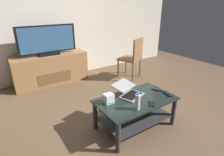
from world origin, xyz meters
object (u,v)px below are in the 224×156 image
dining_chair (133,56)px  water_bottle_near (137,102)px  router_box (109,99)px  cell_phone (151,104)px  media_cabinet (51,69)px  tv_remote (158,90)px  television (48,41)px  coffee_table (135,108)px  laptop (128,91)px  soundbar_remote (168,94)px

dining_chair → water_bottle_near: size_ratio=4.25×
router_box → cell_phone: size_ratio=0.90×
router_box → media_cabinet: bearing=93.6°
router_box → tv_remote: bearing=-6.4°
media_cabinet → television: bearing=-90.0°
water_bottle_near → router_box: bearing=122.4°
coffee_table → laptop: laptop is taller
tv_remote → coffee_table: bearing=154.0°
router_box → dining_chair: bearing=41.3°
dining_chair → router_box: size_ratio=7.40×
television → laptop: television is taller
coffee_table → dining_chair: dining_chair is taller
media_cabinet → water_bottle_near: size_ratio=7.00×
television → laptop: bearing=-76.8°
soundbar_remote → media_cabinet: bearing=124.8°
television → soundbar_remote: television is taller
laptop → cell_phone: 0.38m
dining_chair → cell_phone: bearing=-122.9°
laptop → tv_remote: laptop is taller
media_cabinet → water_bottle_near: (0.34, -2.44, 0.23)m
television → water_bottle_near: 2.47m
laptop → cell_phone: (0.09, -0.36, -0.05)m
television → soundbar_remote: 2.60m
water_bottle_near → soundbar_remote: (0.62, 0.05, -0.09)m
media_cabinet → television: television is taller
water_bottle_near → tv_remote: water_bottle_near is taller
media_cabinet → laptop: size_ratio=3.42×
coffee_table → router_box: size_ratio=8.45×
coffee_table → television: (-0.49, 2.21, 0.63)m
laptop → soundbar_remote: 0.56m
laptop → router_box: bearing=-175.4°
television → dining_chair: 1.86m
coffee_table → router_box: (-0.36, 0.12, 0.20)m
water_bottle_near → soundbar_remote: water_bottle_near is taller
dining_chair → tv_remote: dining_chair is taller
media_cabinet → soundbar_remote: media_cabinet is taller
router_box → soundbar_remote: router_box is taller
media_cabinet → cell_phone: size_ratio=11.01×
television → water_bottle_near: (0.34, -2.41, -0.38)m
coffee_table → tv_remote: bearing=3.5°
water_bottle_near → laptop: bearing=67.6°
coffee_table → tv_remote: size_ratio=6.68×
laptop → water_bottle_near: water_bottle_near is taller
laptop → water_bottle_near: 0.38m
soundbar_remote → television: bearing=125.0°
media_cabinet → dining_chair: 1.84m
cell_phone → tv_remote: 0.45m
television → tv_remote: bearing=-66.6°
laptop → soundbar_remote: (0.47, -0.30, -0.05)m
dining_chair → cell_phone: size_ratio=6.68×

